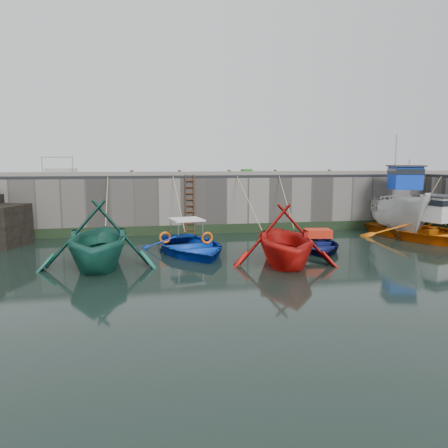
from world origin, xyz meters
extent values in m
plane|color=black|center=(0.00, 0.00, 0.00)|extent=(120.00, 120.00, 0.00)
cube|color=slate|center=(0.00, 12.50, 1.50)|extent=(30.00, 5.00, 3.00)
cube|color=black|center=(0.00, 12.50, 3.08)|extent=(30.00, 5.00, 0.16)
cube|color=slate|center=(0.00, 10.15, 3.26)|extent=(30.00, 0.30, 0.20)
cube|color=black|center=(0.00, 9.96, 0.25)|extent=(30.00, 0.08, 0.50)
cylinder|color=#3F1E0F|center=(-2.22, 9.92, 1.60)|extent=(0.07, 0.07, 3.20)
cylinder|color=#3F1E0F|center=(-1.78, 9.92, 1.60)|extent=(0.07, 0.07, 3.20)
cube|color=#3F1E0F|center=(-2.00, 9.90, 0.25)|extent=(0.44, 0.06, 0.05)
cube|color=#3F1E0F|center=(-2.00, 9.90, 0.58)|extent=(0.44, 0.06, 0.05)
cube|color=#3F1E0F|center=(-2.00, 9.90, 0.91)|extent=(0.44, 0.06, 0.05)
cube|color=#3F1E0F|center=(-2.00, 9.90, 1.24)|extent=(0.44, 0.06, 0.05)
cube|color=#3F1E0F|center=(-2.00, 9.90, 1.57)|extent=(0.44, 0.06, 0.05)
cube|color=#3F1E0F|center=(-2.00, 9.90, 1.90)|extent=(0.44, 0.06, 0.05)
cube|color=#3F1E0F|center=(-2.00, 9.90, 2.23)|extent=(0.44, 0.06, 0.05)
cube|color=#3F1E0F|center=(-2.00, 9.90, 2.56)|extent=(0.44, 0.06, 0.05)
cube|color=#3F1E0F|center=(-2.00, 9.90, 2.89)|extent=(0.44, 0.06, 0.05)
imported|color=#1A5B4B|center=(-6.10, 3.33, 0.00)|extent=(4.60, 5.33, 2.80)
imported|color=#0B36B0|center=(-2.48, 5.21, 0.00)|extent=(4.78, 5.95, 1.10)
imported|color=red|center=(0.85, 2.49, 0.00)|extent=(4.85, 5.44, 2.60)
imported|color=#0A103E|center=(3.05, 5.11, 0.00)|extent=(3.83, 4.98, 0.95)
imported|color=silver|center=(9.50, 8.65, 1.03)|extent=(4.39, 7.61, 2.77)
cube|color=#0D36C8|center=(9.35, 8.07, 3.02)|extent=(1.73, 1.80, 1.20)
cube|color=black|center=(9.35, 8.07, 3.37)|extent=(1.80, 1.87, 0.28)
cube|color=#262628|center=(9.35, 8.07, 3.66)|extent=(1.97, 2.04, 0.08)
cylinder|color=#A5A8AD|center=(9.80, 9.81, 3.92)|extent=(0.08, 0.08, 3.00)
imported|color=orange|center=(9.50, 6.29, 0.32)|extent=(6.36, 7.59, 1.35)
cube|color=silver|center=(9.68, 5.72, 1.60)|extent=(1.78, 1.85, 1.20)
cube|color=black|center=(9.68, 5.72, 1.95)|extent=(1.86, 1.92, 0.28)
cube|color=#262628|center=(9.68, 5.72, 2.24)|extent=(2.03, 2.10, 0.08)
cylinder|color=#A5A8AD|center=(9.15, 7.44, 2.50)|extent=(0.08, 0.08, 3.00)
cube|color=#1D8117|center=(1.56, 11.87, 3.30)|extent=(0.66, 0.52, 0.28)
cylinder|color=#A5A8AD|center=(-9.50, 10.60, 3.66)|extent=(0.05, 0.05, 1.00)
cylinder|color=#A5A8AD|center=(-8.00, 10.60, 3.66)|extent=(0.05, 0.05, 1.00)
cylinder|color=#A5A8AD|center=(-8.75, 10.60, 4.12)|extent=(1.50, 0.05, 0.05)
cube|color=gray|center=(-8.75, 11.10, 3.25)|extent=(1.60, 0.35, 0.18)
cube|color=gray|center=(-8.75, 11.45, 3.43)|extent=(1.60, 0.35, 0.18)
cylinder|color=#3F1E0F|center=(-5.00, 10.25, 3.30)|extent=(0.18, 0.18, 0.28)
cylinder|color=#3F1E0F|center=(-2.50, 10.25, 3.30)|extent=(0.18, 0.18, 0.28)
cylinder|color=#3F1E0F|center=(0.20, 10.25, 3.30)|extent=(0.18, 0.18, 0.28)
cylinder|color=#3F1E0F|center=(2.80, 10.25, 3.30)|extent=(0.18, 0.18, 0.28)
cylinder|color=#3F1E0F|center=(6.00, 10.25, 3.30)|extent=(0.18, 0.18, 0.28)
camera|label=1|loc=(-4.33, -13.22, 3.91)|focal=35.00mm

